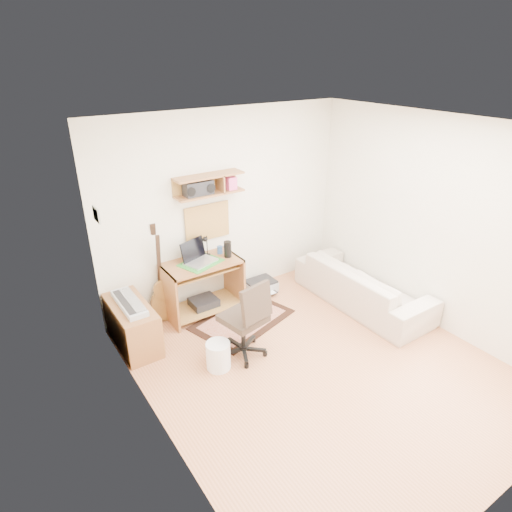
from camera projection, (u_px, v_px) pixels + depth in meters
floor at (319, 366)px, 4.89m from camera, size 3.60×4.00×0.01m
ceiling at (338, 128)px, 3.77m from camera, size 3.60×4.00×0.01m
back_wall at (226, 208)px, 5.83m from camera, size 3.60×0.01×2.60m
left_wall at (156, 320)px, 3.42m from camera, size 0.01×4.00×2.60m
right_wall at (439, 226)px, 5.24m from camera, size 0.01×4.00×2.60m
wall_shelf at (209, 185)px, 5.41m from camera, size 0.90×0.25×0.26m
cork_board at (207, 222)px, 5.72m from camera, size 0.64×0.03×0.49m
wall_photo at (96, 215)px, 4.37m from camera, size 0.02×0.20×0.15m
desk at (203, 288)px, 5.75m from camera, size 1.00×0.55×0.75m
laptop at (200, 253)px, 5.50m from camera, size 0.49×0.49×0.29m
speaker at (228, 249)px, 5.68m from camera, size 0.10×0.10×0.22m
desk_lamp at (207, 245)px, 5.71m from camera, size 0.10×0.10×0.29m
pencil_cup at (220, 250)px, 5.80m from camera, size 0.07×0.07×0.10m
boombox at (198, 188)px, 5.34m from camera, size 0.36×0.17×0.19m
rug at (242, 319)px, 5.72m from camera, size 1.43×1.14×0.02m
task_chair at (243, 318)px, 4.88m from camera, size 0.59×0.59×0.99m
cabinet at (132, 325)px, 5.14m from camera, size 0.40×0.90×0.55m
music_keyboard at (129, 303)px, 5.00m from camera, size 0.22×0.70×0.06m
guitar at (162, 275)px, 5.47m from camera, size 0.37×0.26×1.31m
waste_basket at (218, 355)px, 4.80m from camera, size 0.33×0.33×0.33m
printer at (261, 286)px, 6.38m from camera, size 0.43×0.33×0.16m
sofa at (363, 279)px, 5.94m from camera, size 0.58×2.00×0.78m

